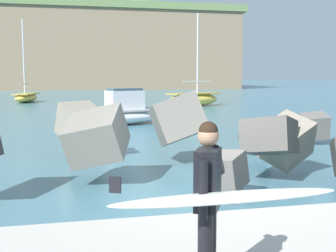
{
  "coord_description": "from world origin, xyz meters",
  "views": [
    {
      "loc": [
        -2.83,
        -8.5,
        2.46
      ],
      "look_at": [
        -0.74,
        0.5,
        1.4
      ],
      "focal_mm": 47.39,
      "sensor_mm": 36.0,
      "label": 1
    }
  ],
  "objects_px": {
    "surfer_with_board": "(209,199)",
    "boat_mid_left": "(194,99)",
    "boat_near_centre": "(119,114)",
    "boat_near_right": "(26,97)"
  },
  "relations": [
    {
      "from": "boat_near_centre",
      "to": "boat_near_right",
      "type": "height_order",
      "value": "boat_near_right"
    },
    {
      "from": "boat_near_centre",
      "to": "boat_mid_left",
      "type": "xyz_separation_m",
      "value": [
        7.38,
        11.84,
        0.04
      ]
    },
    {
      "from": "surfer_with_board",
      "to": "boat_near_centre",
      "type": "relative_size",
      "value": 0.33
    },
    {
      "from": "surfer_with_board",
      "to": "boat_near_right",
      "type": "distance_m",
      "value": 38.91
    },
    {
      "from": "surfer_with_board",
      "to": "boat_near_centre",
      "type": "bearing_deg",
      "value": 86.06
    },
    {
      "from": "boat_mid_left",
      "to": "boat_near_right",
      "type": "bearing_deg",
      "value": 146.83
    },
    {
      "from": "surfer_with_board",
      "to": "boat_near_centre",
      "type": "xyz_separation_m",
      "value": [
        1.24,
        17.98,
        -0.71
      ]
    },
    {
      "from": "boat_near_centre",
      "to": "surfer_with_board",
      "type": "bearing_deg",
      "value": -93.94
    },
    {
      "from": "surfer_with_board",
      "to": "boat_mid_left",
      "type": "height_order",
      "value": "boat_mid_left"
    },
    {
      "from": "surfer_with_board",
      "to": "boat_near_right",
      "type": "relative_size",
      "value": 0.27
    }
  ]
}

